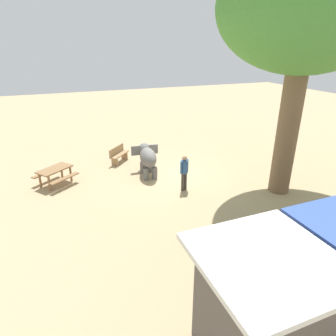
% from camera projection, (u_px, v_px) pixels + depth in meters
% --- Properties ---
extents(ground_plane, '(60.00, 60.00, 0.00)m').
position_uv_depth(ground_plane, '(173.00, 175.00, 14.53)').
color(ground_plane, tan).
extents(elephant, '(1.37, 2.04, 1.41)m').
position_uv_depth(elephant, '(147.00, 157.00, 14.33)').
color(elephant, slate).
rests_on(elephant, ground_plane).
extents(person_handler, '(0.47, 0.32, 1.62)m').
position_uv_depth(person_handler, '(184.00, 170.00, 12.75)').
color(person_handler, '#3F3833').
rests_on(person_handler, ground_plane).
extents(shade_tree_main, '(6.58, 6.04, 9.56)m').
position_uv_depth(shade_tree_main, '(307.00, 9.00, 10.28)').
color(shade_tree_main, brown).
rests_on(shade_tree_main, ground_plane).
extents(wooden_bench, '(1.25, 1.29, 0.88)m').
position_uv_depth(wooden_bench, '(118.00, 154.00, 16.00)').
color(wooden_bench, '#9E7A51').
rests_on(wooden_bench, ground_plane).
extents(picnic_table_near, '(2.09, 2.08, 0.78)m').
position_uv_depth(picnic_table_near, '(55.00, 172.00, 13.41)').
color(picnic_table_near, olive).
rests_on(picnic_table_near, ground_plane).
extents(market_stall_white, '(2.50, 2.50, 2.52)m').
position_uv_depth(market_stall_white, '(259.00, 313.00, 5.74)').
color(market_stall_white, '#59514C').
rests_on(market_stall_white, ground_plane).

